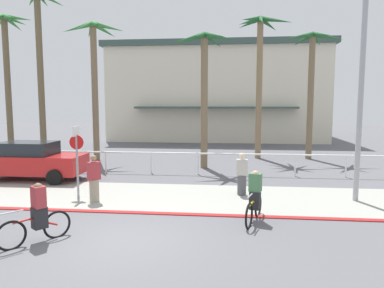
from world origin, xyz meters
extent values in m
plane|color=#5B5B60|center=(0.00, 10.00, 0.00)|extent=(80.00, 80.00, 0.00)
cube|color=#9E9E93|center=(0.00, 4.20, 0.01)|extent=(44.00, 4.00, 0.02)
cube|color=maroon|center=(0.00, 2.20, 0.01)|extent=(44.00, 0.24, 0.03)
cube|color=beige|center=(1.37, 27.86, 4.07)|extent=(19.03, 11.72, 8.13)
cube|color=#384C47|center=(1.37, 27.86, 8.38)|extent=(19.63, 12.32, 0.50)
cube|color=#384C47|center=(1.37, 21.50, 3.00)|extent=(13.32, 1.20, 0.16)
cylinder|color=white|center=(0.00, 8.50, 1.00)|extent=(20.33, 0.08, 0.08)
cylinder|color=white|center=(-7.91, 8.50, 0.50)|extent=(0.08, 0.08, 1.00)
cylinder|color=white|center=(-5.65, 8.50, 0.50)|extent=(0.08, 0.08, 1.00)
cylinder|color=white|center=(-3.39, 8.50, 0.50)|extent=(0.08, 0.08, 1.00)
cylinder|color=white|center=(-1.13, 8.50, 0.50)|extent=(0.08, 0.08, 1.00)
cylinder|color=white|center=(1.13, 8.50, 0.50)|extent=(0.08, 0.08, 1.00)
cylinder|color=white|center=(3.39, 8.50, 0.50)|extent=(0.08, 0.08, 1.00)
cylinder|color=white|center=(5.65, 8.50, 0.50)|extent=(0.08, 0.08, 1.00)
cylinder|color=white|center=(7.91, 8.50, 0.50)|extent=(0.08, 0.08, 1.00)
cylinder|color=gray|center=(-2.84, 3.96, 1.10)|extent=(0.08, 0.08, 2.20)
cube|color=white|center=(-2.84, 3.96, 2.38)|extent=(0.04, 0.56, 0.36)
cylinder|color=red|center=(-2.84, 3.96, 1.98)|extent=(0.52, 0.03, 0.52)
cylinder|color=#9EA0A5|center=(6.99, 4.36, 3.75)|extent=(0.18, 0.18, 7.50)
cylinder|color=brown|center=(-10.88, 12.58, 4.26)|extent=(0.36, 0.36, 8.52)
cone|color=#387F3D|center=(-10.01, 12.58, 8.39)|extent=(1.79, 0.32, 0.59)
cone|color=#387F3D|center=(-10.44, 13.01, 8.35)|extent=(1.16, 1.16, 0.66)
cone|color=#387F3D|center=(-10.88, 13.51, 8.27)|extent=(0.32, 1.96, 0.82)
cone|color=#387F3D|center=(-11.36, 13.06, 8.36)|extent=(1.25, 1.25, 0.63)
cone|color=#387F3D|center=(-10.21, 11.91, 8.33)|extent=(1.61, 1.61, 0.71)
cylinder|color=brown|center=(-8.38, 11.89, 4.81)|extent=(0.36, 0.36, 9.62)
cone|color=#387F3D|center=(-8.38, 12.51, 9.39)|extent=(0.32, 1.35, 0.77)
cylinder|color=#756047|center=(-5.21, 12.09, 3.94)|extent=(0.36, 0.36, 7.87)
cone|color=#387F3D|center=(-4.30, 12.09, 7.64)|extent=(1.90, 0.32, 0.78)
cone|color=#387F3D|center=(-4.79, 12.82, 7.61)|extent=(1.17, 1.70, 0.83)
cone|color=#387F3D|center=(-5.67, 12.89, 7.63)|extent=(1.24, 1.83, 0.79)
cone|color=#387F3D|center=(-6.12, 12.09, 7.65)|extent=(1.89, 0.32, 0.75)
cone|color=#387F3D|center=(-5.51, 11.57, 7.61)|extent=(0.94, 1.32, 0.81)
cone|color=#387F3D|center=(-4.84, 11.44, 7.72)|extent=(1.06, 1.51, 0.61)
cylinder|color=#756047|center=(1.29, 10.29, 3.40)|extent=(0.36, 0.36, 6.80)
cone|color=#235B2D|center=(2.07, 10.29, 6.66)|extent=(1.62, 0.32, 0.60)
cone|color=#235B2D|center=(1.70, 10.80, 6.56)|extent=(1.13, 1.31, 0.77)
cone|color=#235B2D|center=(1.13, 10.99, 6.56)|extent=(0.65, 1.57, 0.77)
cone|color=#235B2D|center=(0.52, 10.66, 6.65)|extent=(1.72, 1.05, 0.61)
cone|color=#235B2D|center=(0.57, 9.94, 6.56)|extent=(1.66, 1.02, 0.77)
cone|color=#235B2D|center=(1.12, 9.56, 6.64)|extent=(0.66, 1.60, 0.63)
cone|color=#235B2D|center=(1.80, 9.65, 6.64)|extent=(1.30, 1.52, 0.64)
cylinder|color=#846B4C|center=(4.34, 13.97, 4.17)|extent=(0.36, 0.36, 8.34)
cone|color=#235B2D|center=(5.27, 13.97, 8.21)|extent=(1.92, 0.32, 0.58)
cone|color=#235B2D|center=(4.86, 14.50, 8.09)|extent=(1.35, 1.35, 0.82)
cone|color=#235B2D|center=(4.34, 14.91, 8.14)|extent=(0.32, 1.95, 0.71)
cone|color=#235B2D|center=(3.72, 14.59, 8.20)|extent=(1.50, 1.50, 0.60)
cone|color=#235B2D|center=(3.70, 13.97, 8.18)|extent=(1.35, 0.32, 0.64)
cone|color=#235B2D|center=(3.77, 13.41, 8.20)|extent=(1.40, 1.40, 0.61)
cone|color=#235B2D|center=(4.34, 13.23, 8.08)|extent=(0.32, 1.59, 0.82)
cone|color=#235B2D|center=(4.83, 13.48, 8.17)|extent=(1.26, 1.26, 0.66)
cylinder|color=#756047|center=(7.38, 14.00, 3.69)|extent=(0.36, 0.36, 7.38)
cone|color=#235B2D|center=(8.26, 14.00, 7.20)|extent=(1.81, 0.32, 0.67)
cone|color=#235B2D|center=(7.76, 14.65, 7.16)|extent=(1.07, 1.54, 0.75)
cone|color=#235B2D|center=(6.97, 14.72, 7.18)|extent=(1.15, 1.66, 0.71)
cone|color=#235B2D|center=(6.57, 14.00, 7.25)|extent=(1.67, 0.32, 0.57)
cone|color=#235B2D|center=(6.96, 13.26, 7.22)|extent=(1.16, 1.69, 0.63)
cone|color=#235B2D|center=(7.74, 13.38, 7.24)|extent=(1.03, 1.46, 0.60)
cube|color=red|center=(-5.93, 6.44, 0.73)|extent=(4.40, 1.80, 0.80)
cube|color=#1E2328|center=(-6.18, 6.44, 1.41)|extent=(2.29, 1.58, 0.56)
cylinder|color=black|center=(-4.53, 7.34, 0.33)|extent=(0.66, 0.22, 0.66)
cylinder|color=black|center=(-4.53, 5.54, 0.33)|extent=(0.66, 0.22, 0.66)
cylinder|color=black|center=(-7.34, 7.34, 0.33)|extent=(0.66, 0.22, 0.66)
torus|color=black|center=(3.18, 1.22, 0.33)|extent=(0.27, 0.71, 0.72)
torus|color=black|center=(3.50, 2.27, 0.33)|extent=(0.27, 0.71, 0.72)
cylinder|color=gold|center=(3.40, 1.95, 0.48)|extent=(0.25, 0.67, 0.35)
cylinder|color=gold|center=(3.25, 1.45, 0.62)|extent=(0.16, 0.38, 0.07)
cylinder|color=gold|center=(3.38, 1.86, 0.55)|extent=(0.05, 0.05, 0.44)
cylinder|color=silver|center=(3.19, 1.27, 0.88)|extent=(0.18, 0.49, 0.04)
cube|color=#232326|center=(3.38, 1.86, 0.61)|extent=(0.36, 0.39, 0.52)
cube|color=#4C7F51|center=(3.38, 1.86, 1.13)|extent=(0.40, 0.35, 0.52)
sphere|color=#D6A884|center=(3.38, 1.86, 1.36)|extent=(0.22, 0.22, 0.22)
torus|color=black|center=(-2.37, -0.85, 0.33)|extent=(0.50, 0.60, 0.72)
torus|color=black|center=(-1.68, 0.01, 0.33)|extent=(0.50, 0.60, 0.72)
cylinder|color=red|center=(-1.89, -0.25, 0.48)|extent=(0.47, 0.57, 0.35)
cylinder|color=red|center=(-2.22, -0.66, 0.62)|extent=(0.28, 0.33, 0.07)
cylinder|color=red|center=(-1.95, -0.33, 0.55)|extent=(0.05, 0.05, 0.44)
cylinder|color=silver|center=(-2.34, -0.81, 0.88)|extent=(0.34, 0.41, 0.04)
cube|color=#232326|center=(-1.95, -0.33, 0.61)|extent=(0.42, 0.42, 0.52)
cube|color=#A33338|center=(-1.95, -0.33, 1.13)|extent=(0.43, 0.42, 0.52)
sphere|color=brown|center=(-1.95, -0.33, 1.36)|extent=(0.22, 0.22, 0.22)
cylinder|color=#4C4C51|center=(3.09, 4.73, 0.38)|extent=(0.33, 0.33, 0.76)
cube|color=#B7B2A8|center=(3.09, 4.73, 1.05)|extent=(0.41, 0.27, 0.58)
sphere|color=beige|center=(3.09, 4.73, 1.47)|extent=(0.21, 0.21, 0.21)
cylinder|color=gray|center=(-1.95, 3.25, 0.39)|extent=(0.45, 0.45, 0.79)
cube|color=#A33338|center=(-1.95, 3.25, 1.09)|extent=(0.47, 0.47, 0.61)
sphere|color=#9E7556|center=(-1.95, 3.25, 1.53)|extent=(0.22, 0.22, 0.22)
camera|label=1|loc=(2.65, -8.44, 3.39)|focal=33.93mm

